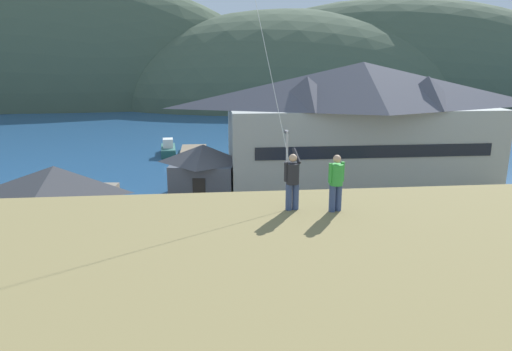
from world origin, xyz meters
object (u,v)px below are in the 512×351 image
object	(u,v)px
parked_car_front_row_red	(270,268)
parking_light_pole	(287,170)
parked_car_mid_row_far	(410,269)
parked_car_front_row_end	(498,255)
parked_car_mid_row_near	(376,220)
parked_car_back_row_right	(118,276)
person_companion	(336,181)
wharf_dock	(193,158)
moored_boat_wharfside	(168,149)
person_kite_flyer	(292,180)
harbor_lodge	(361,121)
parked_car_mid_row_center	(270,233)
storage_shed_waterside	(204,168)
storage_shed_near_lot	(58,209)

from	to	relation	value
parked_car_front_row_red	parking_light_pole	distance (m)	10.56
parked_car_mid_row_far	parked_car_front_row_end	bearing A→B (deg)	11.13
parked_car_mid_row_near	parked_car_front_row_end	bearing A→B (deg)	-52.97
parked_car_back_row_right	person_companion	world-z (taller)	person_companion
parked_car_front_row_end	parking_light_pole	size ratio (longest dim) A/B	0.62
parked_car_back_row_right	parked_car_mid_row_far	world-z (taller)	same
wharf_dock	moored_boat_wharfside	bearing A→B (deg)	131.82
wharf_dock	person_kite_flyer	size ratio (longest dim) A/B	7.54
moored_boat_wharfside	wharf_dock	bearing A→B (deg)	-48.18
harbor_lodge	parking_light_pole	bearing A→B (deg)	-131.30
moored_boat_wharfside	parked_car_mid_row_center	distance (m)	32.24
harbor_lodge	storage_shed_waterside	distance (m)	15.43
harbor_lodge	storage_shed_near_lot	world-z (taller)	harbor_lodge
harbor_lodge	parked_car_back_row_right	size ratio (longest dim) A/B	6.23
parked_car_back_row_right	parked_car_mid_row_far	xyz separation A→B (m)	(15.37, -0.71, 0.00)
person_companion	parked_car_front_row_end	bearing A→B (deg)	37.94
storage_shed_waterside	parked_car_front_row_red	world-z (taller)	storage_shed_waterside
moored_boat_wharfside	parked_car_mid_row_far	bearing A→B (deg)	-66.74
moored_boat_wharfside	person_kite_flyer	world-z (taller)	person_kite_flyer
harbor_lodge	person_companion	bearing A→B (deg)	-109.79
person_companion	moored_boat_wharfside	bearing A→B (deg)	101.33
parked_car_mid_row_center	parked_car_mid_row_far	size ratio (longest dim) A/B	1.00
parked_car_back_row_right	parked_car_front_row_red	bearing A→B (deg)	0.68
parked_car_back_row_right	person_companion	distance (m)	14.64
parked_car_front_row_red	person_kite_flyer	world-z (taller)	person_kite_flyer
parked_car_mid_row_near	parked_car_mid_row_far	bearing A→B (deg)	-96.42
harbor_lodge	storage_shed_near_lot	bearing A→B (deg)	-149.33
parked_car_front_row_red	harbor_lodge	bearing A→B (deg)	60.42
parking_light_pole	parked_car_front_row_end	bearing A→B (deg)	-41.71
parked_car_mid_row_center	parking_light_pole	bearing A→B (deg)	69.33
parked_car_front_row_red	person_companion	bearing A→B (deg)	-85.58
storage_shed_waterside	person_companion	world-z (taller)	person_companion
storage_shed_near_lot	storage_shed_waterside	world-z (taller)	storage_shed_near_lot
storage_shed_waterside	parked_car_mid_row_far	xyz separation A→B (m)	(11.10, -18.90, -1.29)
harbor_lodge	person_companion	distance (m)	31.01
parking_light_pole	storage_shed_waterside	bearing A→B (deg)	126.62
storage_shed_near_lot	harbor_lodge	bearing A→B (deg)	30.67
person_kite_flyer	person_companion	distance (m)	1.31
harbor_lodge	person_kite_flyer	world-z (taller)	harbor_lodge
wharf_dock	parked_car_mid_row_near	bearing A→B (deg)	-62.28
storage_shed_near_lot	wharf_dock	size ratio (longest dim) A/B	0.53
storage_shed_near_lot	moored_boat_wharfside	xyz separation A→B (m)	(4.12, 30.23, -2.20)
parked_car_front_row_red	parked_car_front_row_end	xyz separation A→B (m)	(13.15, 0.32, 0.00)
storage_shed_waterside	parked_car_front_row_red	size ratio (longest dim) A/B	1.56
storage_shed_near_lot	moored_boat_wharfside	world-z (taller)	storage_shed_near_lot
wharf_dock	person_companion	world-z (taller)	person_companion
parked_car_mid_row_center	parked_car_front_row_red	size ratio (longest dim) A/B	0.98
wharf_dock	person_companion	xyz separation A→B (m)	(5.89, -41.73, 8.01)
parking_light_pole	person_companion	bearing A→B (deg)	-95.25
parked_car_front_row_end	parked_car_mid_row_center	bearing A→B (deg)	159.53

